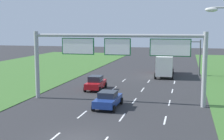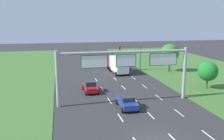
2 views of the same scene
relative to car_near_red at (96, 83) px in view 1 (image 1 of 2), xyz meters
name	(u,v)px [view 1 (image 1 of 2)]	position (x,y,z in m)	size (l,w,h in m)	color
lane_dashes_inner_left	(69,125)	(1.97, -13.70, -0.81)	(0.14, 44.40, 0.01)	white
lane_dashes_inner_right	(114,128)	(5.47, -13.70, -0.81)	(0.14, 44.40, 0.01)	white
lane_dashes_slip	(162,132)	(8.97, -13.70, -0.81)	(0.14, 44.40, 0.01)	white
car_near_red	(96,83)	(0.00, 0.00, 0.00)	(2.12, 4.30, 1.67)	red
car_lead_silver	(108,99)	(3.52, -7.86, -0.06)	(2.14, 4.20, 1.52)	navy
box_truck	(165,65)	(7.25, 12.79, 0.94)	(2.92, 8.45, 3.24)	#B21E19
sign_gantry	(118,52)	(3.97, -5.68, 4.15)	(17.24, 0.44, 7.00)	#9EA0A5
traffic_light_mast	(187,51)	(10.51, 13.92, 3.05)	(4.76, 0.49, 5.60)	#47494F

